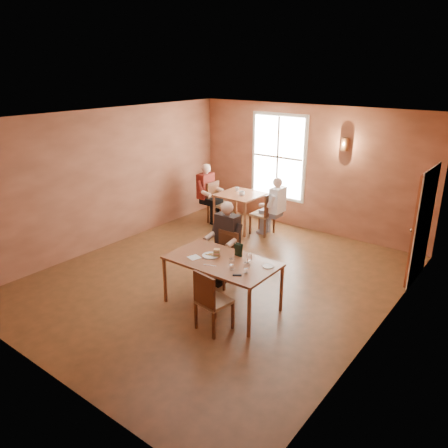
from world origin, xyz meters
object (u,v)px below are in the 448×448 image
Objects in this scene: second_table at (240,211)px; chair_diner_maroon at (219,203)px; main_table at (222,283)px; diner_white at (264,207)px; chair_empty at (214,300)px; chair_diner_main at (222,259)px; chair_diner_white at (262,213)px; diner_maroon at (218,195)px; diner_main at (221,248)px.

chair_diner_maroon is at bearing 180.00° from second_table.
diner_white is at bearing 111.28° from main_table.
chair_empty is 4.20m from diner_white.
chair_diner_main is 0.95× the size of chair_diner_white.
chair_empty is 0.96× the size of chair_diner_white.
diner_maroon reaches higher than chair_empty.
diner_white is at bearing 90.00° from diner_maroon.
main_table is 1.72× the size of chair_diner_maroon.
chair_empty is at bearing 123.09° from chair_diner_main.
diner_main reaches higher than chair_empty.
diner_maroon is at bearing 128.84° from main_table.
diner_white is at bearing -73.54° from chair_diner_main.
diner_main is 0.99× the size of diner_maroon.
diner_main reaches higher than diner_white.
diner_maroon reaches higher than chair_diner_white.
chair_empty is 4.86m from chair_diner_maroon.
diner_maroon is (-1.36, 0.00, 0.05)m from diner_white.
chair_diner_maroon reaches higher than second_table.
chair_diner_white is at bearing -73.12° from diner_main.
diner_white is at bearing 120.39° from chair_empty.
second_table is (-2.27, 3.88, -0.05)m from chair_empty.
diner_maroon reaches higher than second_table.
diner_main is at bearing -163.12° from chair_diner_white.
diner_maroon is at bearing 180.00° from second_table.
diner_main reaches higher than second_table.
diner_white is (-0.77, 2.65, -0.04)m from diner_main.
diner_maroon is (-2.13, 2.62, 0.24)m from chair_diner_main.
chair_diner_main is 3.36m from chair_diner_maroon.
second_table is at bearing 90.00° from diner_white.
diner_main is 1.47× the size of chair_empty.
second_table is 0.95× the size of chair_diner_maroon.
chair_diner_maroon reaches higher than chair_diner_white.
chair_diner_maroon is (-1.30, 0.00, 0.01)m from chair_diner_white.
chair_empty is at bearing 123.72° from diner_main.
second_table is 0.68× the size of diner_maroon.
chair_diner_white is (-0.80, 2.62, 0.03)m from chair_diner_main.
chair_diner_maroon reaches higher than chair_diner_main.
second_table is 0.72m from diner_white.
diner_main is at bearing 131.79° from chair_empty.
diner_main is 1.39× the size of chair_diner_maroon.
diner_main is 3.04m from second_table.
diner_white reaches higher than second_table.
diner_maroon is (-2.95, 3.88, 0.24)m from chair_empty.
chair_diner_maroon is at bearing 90.00° from diner_maroon.
diner_main is 3.40m from diner_maroon.
chair_empty is 0.68× the size of diner_maroon.
main_table is at bearing -158.26° from chair_diner_white.
diner_white is 0.93× the size of diner_maroon.
chair_empty is 4.50m from second_table.
chair_diner_white reaches higher than chair_diner_main.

